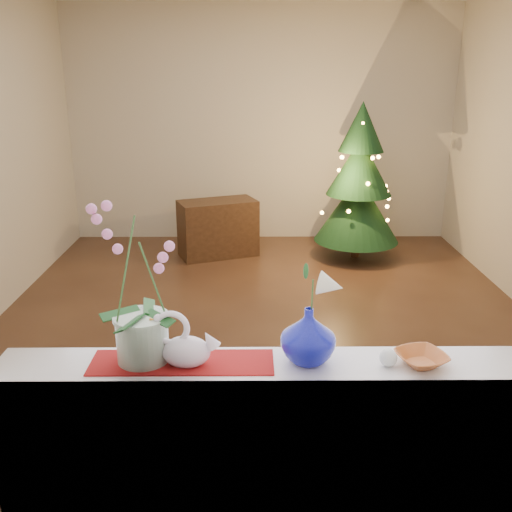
{
  "coord_description": "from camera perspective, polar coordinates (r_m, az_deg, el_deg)",
  "views": [
    {
      "loc": [
        -0.11,
        -4.31,
        1.99
      ],
      "look_at": [
        -0.09,
        -1.4,
        1.03
      ],
      "focal_mm": 40.0,
      "sensor_mm": 36.0,
      "label": 1
    }
  ],
  "objects": [
    {
      "name": "window_frame",
      "position": [
        1.87,
        3.04,
        9.22
      ],
      "size": [
        2.22,
        0.06,
        1.6
      ],
      "primitive_type": null,
      "color": "white",
      "rests_on": "windowsill"
    },
    {
      "name": "swan",
      "position": [
        2.17,
        -7.04,
        -8.37
      ],
      "size": [
        0.27,
        0.16,
        0.21
      ],
      "primitive_type": null,
      "rotation": [
        0.0,
        0.0,
        0.2
      ],
      "color": "white",
      "rests_on": "windowsill"
    },
    {
      "name": "wall_front",
      "position": [
        1.93,
        2.92,
        -1.25
      ],
      "size": [
        4.5,
        0.1,
        2.7
      ],
      "primitive_type": "cube",
      "color": "beige",
      "rests_on": "ground"
    },
    {
      "name": "amber_dish",
      "position": [
        2.29,
        16.2,
        -9.91
      ],
      "size": [
        0.2,
        0.2,
        0.04
      ],
      "primitive_type": "imported",
      "rotation": [
        0.0,
        0.0,
        0.34
      ],
      "color": "#AE5827",
      "rests_on": "windowsill"
    },
    {
      "name": "orchid_pot",
      "position": [
        2.15,
        -11.64,
        -2.87
      ],
      "size": [
        0.24,
        0.24,
        0.63
      ],
      "primitive_type": null,
      "rotation": [
        0.0,
        0.0,
        0.11
      ],
      "color": "beige",
      "rests_on": "windowsill"
    },
    {
      "name": "window_apron",
      "position": [
        2.42,
        2.49,
        -21.65
      ],
      "size": [
        2.2,
        0.08,
        0.88
      ],
      "primitive_type": "cube",
      "color": "white",
      "rests_on": "ground"
    },
    {
      "name": "xmas_tree",
      "position": [
        6.22,
        10.25,
        7.27
      ],
      "size": [
        1.2,
        1.2,
        1.68
      ],
      "primitive_type": null,
      "rotation": [
        0.0,
        0.0,
        0.39
      ],
      "color": "black",
      "rests_on": "ground"
    },
    {
      "name": "windowsill",
      "position": [
        2.23,
        2.54,
        -11.06
      ],
      "size": [
        2.2,
        0.26,
        0.04
      ],
      "primitive_type": "cube",
      "color": "white",
      "rests_on": "window_apron"
    },
    {
      "name": "paperweight",
      "position": [
        2.24,
        13.09,
        -9.88
      ],
      "size": [
        0.08,
        0.08,
        0.07
      ],
      "primitive_type": "sphere",
      "rotation": [
        0.0,
        0.0,
        0.11
      ],
      "color": "silver",
      "rests_on": "windowsill"
    },
    {
      "name": "runner",
      "position": [
        2.24,
        -7.39,
        -10.5
      ],
      "size": [
        0.7,
        0.2,
        0.01
      ],
      "primitive_type": "cube",
      "color": "maroon",
      "rests_on": "windowsill"
    },
    {
      "name": "side_table",
      "position": [
        6.32,
        -3.83,
        2.79
      ],
      "size": [
        0.92,
        0.69,
        0.62
      ],
      "primitive_type": "cube",
      "rotation": [
        0.0,
        0.0,
        0.37
      ],
      "color": "black",
      "rests_on": "ground"
    },
    {
      "name": "blue_vase",
      "position": [
        2.18,
        5.26,
        -7.51
      ],
      "size": [
        0.28,
        0.28,
        0.25
      ],
      "primitive_type": "imported",
      "rotation": [
        0.0,
        0.0,
        -0.2
      ],
      "color": "#080D74",
      "rests_on": "windowsill"
    },
    {
      "name": "lily",
      "position": [
        2.1,
        5.43,
        -2.03
      ],
      "size": [
        0.14,
        0.08,
        0.19
      ],
      "primitive_type": null,
      "color": "beige",
      "rests_on": "blue_vase"
    },
    {
      "name": "ground",
      "position": [
        4.75,
        0.96,
        -6.53
      ],
      "size": [
        5.0,
        5.0,
        0.0
      ],
      "primitive_type": "plane",
      "color": "#352015",
      "rests_on": "ground"
    },
    {
      "name": "wall_back",
      "position": [
        6.85,
        0.52,
        12.87
      ],
      "size": [
        4.5,
        0.1,
        2.7
      ],
      "primitive_type": "cube",
      "color": "beige",
      "rests_on": "ground"
    }
  ]
}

